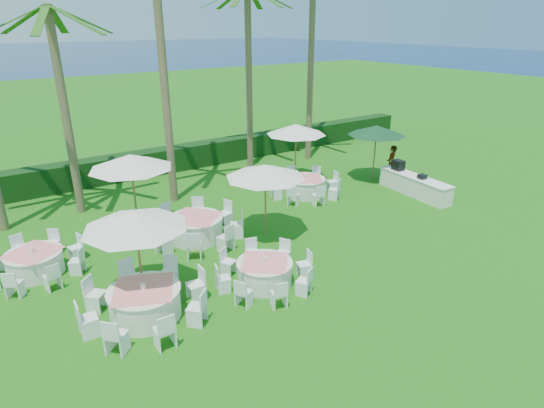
{
  "coord_description": "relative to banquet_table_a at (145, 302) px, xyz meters",
  "views": [
    {
      "loc": [
        -7.08,
        -9.39,
        7.14
      ],
      "look_at": [
        1.08,
        2.57,
        1.3
      ],
      "focal_mm": 30.0,
      "sensor_mm": 36.0,
      "label": 1
    }
  ],
  "objects": [
    {
      "name": "palm_e",
      "position": [
        12.64,
        9.15,
        4.86
      ],
      "size": [
        4.19,
        4.39,
        9.66
      ],
      "color": "brown",
      "rests_on": "ground"
    },
    {
      "name": "banquet_table_b",
      "position": [
        3.42,
        -0.41,
        -0.05
      ],
      "size": [
        2.84,
        2.84,
        0.88
      ],
      "color": "white",
      "rests_on": "ground"
    },
    {
      "name": "hedge",
      "position": [
        4.21,
        11.38,
        0.17
      ],
      "size": [
        34.0,
        1.0,
        1.2
      ],
      "primitive_type": "cube",
      "color": "black",
      "rests_on": "ground"
    },
    {
      "name": "ground",
      "position": [
        4.21,
        -0.62,
        -0.43
      ],
      "size": [
        120.0,
        120.0,
        0.0
      ],
      "primitive_type": "plane",
      "color": "#236311",
      "rests_on": "ground"
    },
    {
      "name": "banquet_table_e",
      "position": [
        3.07,
        3.42,
        0.01
      ],
      "size": [
        3.29,
        3.29,
        1.0
      ],
      "color": "white",
      "rests_on": "ground"
    },
    {
      "name": "banquet_table_a",
      "position": [
        0.0,
        0.0,
        0.0
      ],
      "size": [
        3.27,
        3.27,
        0.99
      ],
      "color": "white",
      "rests_on": "ground"
    },
    {
      "name": "staff_person",
      "position": [
        13.52,
        3.94,
        0.43
      ],
      "size": [
        0.73,
        0.61,
        1.72
      ],
      "primitive_type": "imported",
      "rotation": [
        0.0,
        0.0,
        3.5
      ],
      "color": "gray",
      "rests_on": "ground"
    },
    {
      "name": "umbrella_b",
      "position": [
        5.25,
        2.3,
        1.97
      ],
      "size": [
        2.77,
        2.77,
        2.63
      ],
      "color": "brown",
      "rests_on": "ground"
    },
    {
      "name": "umbrella_green",
      "position": [
        12.92,
        4.49,
        1.99
      ],
      "size": [
        2.67,
        2.67,
        2.65
      ],
      "color": "brown",
      "rests_on": "ground"
    },
    {
      "name": "palm_b",
      "position": [
        0.3,
        8.29,
        3.86
      ],
      "size": [
        4.4,
        4.17,
        7.7
      ],
      "color": "brown",
      "rests_on": "ground"
    },
    {
      "name": "banquet_table_d",
      "position": [
        -2.0,
        3.97,
        -0.05
      ],
      "size": [
        2.9,
        2.9,
        0.89
      ],
      "color": "white",
      "rests_on": "ground"
    },
    {
      "name": "umbrella_c",
      "position": [
        1.57,
        5.16,
        2.22
      ],
      "size": [
        2.9,
        2.9,
        2.91
      ],
      "color": "brown",
      "rests_on": "ground"
    },
    {
      "name": "palm_d",
      "position": [
        9.28,
        9.84,
        4.37
      ],
      "size": [
        4.25,
        4.37,
        8.7
      ],
      "color": "brown",
      "rests_on": "ground"
    },
    {
      "name": "umbrella_d",
      "position": [
        9.7,
        6.44,
        2.08
      ],
      "size": [
        2.78,
        2.78,
        2.75
      ],
      "color": "brown",
      "rests_on": "ground"
    },
    {
      "name": "palm_c",
      "position": [
        3.89,
        7.34,
        6.41
      ],
      "size": [
        4.4,
        4.13,
        12.71
      ],
      "color": "brown",
      "rests_on": "ground"
    },
    {
      "name": "umbrella_a",
      "position": [
        0.23,
        0.83,
        1.95
      ],
      "size": [
        2.77,
        2.77,
        2.61
      ],
      "color": "brown",
      "rests_on": "ground"
    },
    {
      "name": "banquet_table_f",
      "position": [
        8.92,
        4.7,
        -0.02
      ],
      "size": [
        3.12,
        3.12,
        0.95
      ],
      "color": "white",
      "rests_on": "ground"
    },
    {
      "name": "buffet_table",
      "position": [
        12.95,
        2.06,
        0.02
      ],
      "size": [
        1.01,
        3.68,
        1.29
      ],
      "color": "white",
      "rests_on": "ground"
    }
  ]
}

